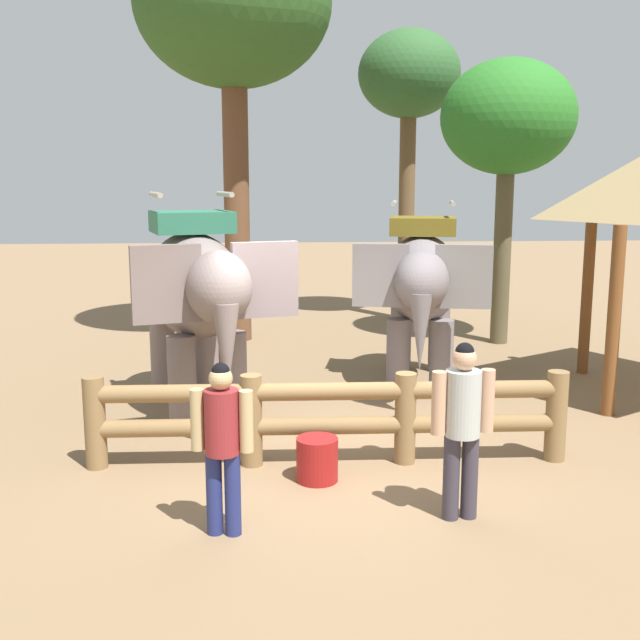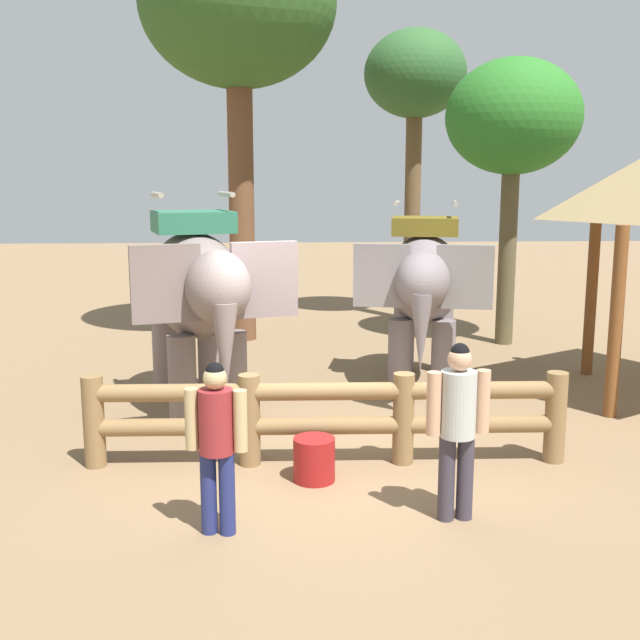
% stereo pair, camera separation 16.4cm
% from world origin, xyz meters
% --- Properties ---
extents(ground_plane, '(60.00, 60.00, 0.00)m').
position_xyz_m(ground_plane, '(0.00, 0.00, 0.00)').
color(ground_plane, '#816547').
extents(log_fence, '(5.46, 0.36, 1.05)m').
position_xyz_m(log_fence, '(0.00, -0.15, 0.60)').
color(log_fence, olive).
rests_on(log_fence, ground).
extents(elephant_near_left, '(2.36, 3.61, 3.02)m').
position_xyz_m(elephant_near_left, '(-1.63, 1.93, 1.70)').
color(elephant_near_left, slate).
rests_on(elephant_near_left, ground).
extents(elephant_center, '(2.05, 3.40, 2.86)m').
position_xyz_m(elephant_center, '(1.68, 3.09, 1.61)').
color(elephant_center, slate).
rests_on(elephant_center, ground).
extents(tourist_woman_in_black, '(0.61, 0.36, 1.72)m').
position_xyz_m(tourist_woman_in_black, '(1.14, -1.65, 1.00)').
color(tourist_woman_in_black, '#37323D').
rests_on(tourist_woman_in_black, ground).
extents(tourist_man_in_blue, '(0.56, 0.36, 1.61)m').
position_xyz_m(tourist_man_in_blue, '(-1.09, -1.84, 0.93)').
color(tourist_man_in_blue, navy).
rests_on(tourist_man_in_blue, ground).
extents(tree_far_left, '(2.22, 2.22, 6.36)m').
position_xyz_m(tree_far_left, '(2.46, 8.78, 5.23)').
color(tree_far_left, brown).
rests_on(tree_far_left, ground).
extents(tree_back_center, '(3.72, 3.72, 8.02)m').
position_xyz_m(tree_back_center, '(-1.25, 6.82, 6.33)').
color(tree_back_center, brown).
rests_on(tree_back_center, ground).
extents(tree_far_right, '(2.52, 2.52, 5.40)m').
position_xyz_m(tree_far_right, '(3.86, 6.14, 4.25)').
color(tree_far_right, brown).
rests_on(tree_far_right, ground).
extents(feed_bucket, '(0.45, 0.45, 0.48)m').
position_xyz_m(feed_bucket, '(-0.16, -0.64, 0.24)').
color(feed_bucket, maroon).
rests_on(feed_bucket, ground).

